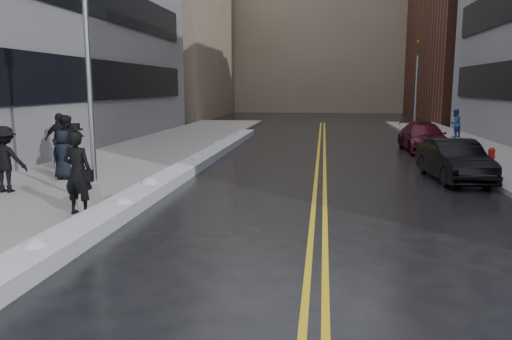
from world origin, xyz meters
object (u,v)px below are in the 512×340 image
(lamppost, at_px, (91,112))
(car_black, at_px, (454,160))
(pedestrian_e, at_px, (5,159))
(car_maroon, at_px, (424,138))
(traffic_signal, at_px, (416,83))
(pedestrian_b, at_px, (66,143))
(pedestrian_d, at_px, (61,140))
(pedestrian_east, at_px, (455,123))
(pedestrian_c, at_px, (63,155))
(fire_hydrant, at_px, (491,156))
(pedestrian_fedora, at_px, (78,173))

(lamppost, height_order, car_black, lamppost)
(pedestrian_e, xyz_separation_m, car_maroon, (14.03, 12.36, -0.42))
(traffic_signal, xyz_separation_m, pedestrian_e, (-15.03, -20.91, -2.29))
(traffic_signal, bearing_deg, pedestrian_b, -131.03)
(traffic_signal, height_order, pedestrian_d, traffic_signal)
(pedestrian_east, bearing_deg, pedestrian_c, 3.76)
(pedestrian_d, bearing_deg, pedestrian_c, 114.63)
(fire_hydrant, distance_m, pedestrian_fedora, 15.20)
(pedestrian_fedora, bearing_deg, pedestrian_b, -51.88)
(lamppost, height_order, pedestrian_fedora, lamppost)
(pedestrian_c, bearing_deg, pedestrian_east, -138.00)
(traffic_signal, height_order, pedestrian_c, traffic_signal)
(pedestrian_e, xyz_separation_m, car_black, (13.54, 4.44, -0.41))
(fire_hydrant, height_order, pedestrian_east, pedestrian_east)
(pedestrian_b, bearing_deg, pedestrian_c, 102.52)
(car_maroon, bearing_deg, pedestrian_east, 62.46)
(pedestrian_fedora, bearing_deg, pedestrian_e, -25.32)
(pedestrian_e, distance_m, car_black, 14.26)
(pedestrian_d, distance_m, car_black, 14.42)
(pedestrian_d, bearing_deg, car_maroon, -158.26)
(pedestrian_d, bearing_deg, lamppost, 119.81)
(fire_hydrant, height_order, pedestrian_fedora, pedestrian_fedora)
(fire_hydrant, bearing_deg, lamppost, -146.96)
(lamppost, xyz_separation_m, pedestrian_e, (-3.23, 1.09, -1.42))
(fire_hydrant, relative_size, pedestrian_b, 0.36)
(pedestrian_d, height_order, pedestrian_e, pedestrian_d)
(pedestrian_c, xyz_separation_m, pedestrian_d, (-1.49, 2.56, 0.21))
(traffic_signal, distance_m, pedestrian_c, 23.80)
(pedestrian_b, bearing_deg, pedestrian_e, 78.32)
(pedestrian_e, bearing_deg, pedestrian_d, -82.25)
(pedestrian_b, distance_m, car_black, 13.64)
(pedestrian_c, bearing_deg, pedestrian_d, -62.52)
(lamppost, relative_size, traffic_signal, 1.27)
(fire_hydrant, bearing_deg, car_maroon, 105.39)
(pedestrian_b, height_order, pedestrian_d, pedestrian_d)
(pedestrian_b, relative_size, pedestrian_c, 1.26)
(traffic_signal, distance_m, pedestrian_b, 23.09)
(fire_hydrant, relative_size, pedestrian_e, 0.38)
(lamppost, relative_size, pedestrian_d, 3.73)
(pedestrian_fedora, distance_m, pedestrian_d, 8.02)
(lamppost, bearing_deg, traffic_signal, 61.79)
(pedestrian_c, bearing_deg, pedestrian_fedora, 119.76)
(pedestrian_east, bearing_deg, car_black, 35.28)
(pedestrian_c, xyz_separation_m, car_maroon, (13.41, 10.23, -0.27))
(lamppost, bearing_deg, car_black, 28.19)
(car_maroon, bearing_deg, pedestrian_d, -153.97)
(car_maroon, bearing_deg, pedestrian_fedora, -127.63)
(car_black, bearing_deg, pedestrian_e, -167.29)
(pedestrian_east, bearing_deg, fire_hydrant, 41.99)
(traffic_signal, xyz_separation_m, pedestrian_d, (-15.90, -16.22, -2.23))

